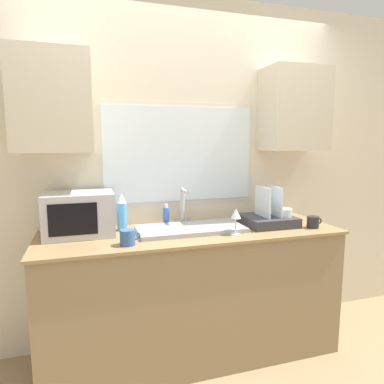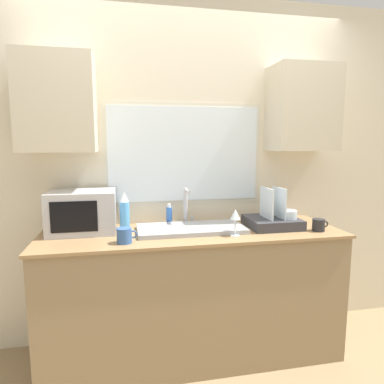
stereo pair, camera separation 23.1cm
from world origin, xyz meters
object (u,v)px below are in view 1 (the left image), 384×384
object	(u,v)px
microwave	(79,214)
spray_bottle	(122,213)
soap_bottle	(166,216)
dish_rack	(269,218)
faucet	(183,204)
wine_glass	(236,215)
mug_near_sink	(128,237)

from	to	relation	value
microwave	spray_bottle	bearing A→B (deg)	10.06
soap_bottle	dish_rack	bearing A→B (deg)	-16.94
dish_rack	soap_bottle	size ratio (longest dim) A/B	2.26
dish_rack	spray_bottle	xyz separation A→B (m)	(-1.06, 0.18, 0.07)
faucet	microwave	bearing A→B (deg)	-174.05
soap_bottle	wine_glass	bearing A→B (deg)	-45.53
microwave	dish_rack	size ratio (longest dim) A/B	1.24
microwave	soap_bottle	distance (m)	0.62
microwave	mug_near_sink	bearing A→B (deg)	-48.80
faucet	mug_near_sink	world-z (taller)	faucet
spray_bottle	soap_bottle	bearing A→B (deg)	8.10
spray_bottle	mug_near_sink	bearing A→B (deg)	-90.77
microwave	dish_rack	bearing A→B (deg)	-5.39
spray_bottle	dish_rack	bearing A→B (deg)	-9.48
faucet	soap_bottle	xyz separation A→B (m)	(-0.13, 0.02, -0.09)
dish_rack	microwave	bearing A→B (deg)	174.61
faucet	spray_bottle	distance (m)	0.46
microwave	wine_glass	size ratio (longest dim) A/B	2.50
dish_rack	mug_near_sink	bearing A→B (deg)	-169.86
mug_near_sink	wine_glass	xyz separation A→B (m)	(0.72, 0.02, 0.09)
spray_bottle	mug_near_sink	xyz separation A→B (m)	(-0.00, -0.37, -0.08)
spray_bottle	wine_glass	size ratio (longest dim) A/B	1.47
faucet	dish_rack	xyz separation A→B (m)	(0.61, -0.20, -0.10)
soap_bottle	wine_glass	xyz separation A→B (m)	(0.38, -0.39, 0.07)
faucet	mug_near_sink	bearing A→B (deg)	-139.37
soap_bottle	wine_glass	world-z (taller)	wine_glass
microwave	spray_bottle	distance (m)	0.29
faucet	wine_glass	xyz separation A→B (m)	(0.26, -0.37, -0.02)
spray_bottle	wine_glass	bearing A→B (deg)	-25.87
microwave	dish_rack	xyz separation A→B (m)	(1.35, -0.13, -0.09)
wine_glass	faucet	bearing A→B (deg)	124.61
microwave	soap_bottle	bearing A→B (deg)	9.01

